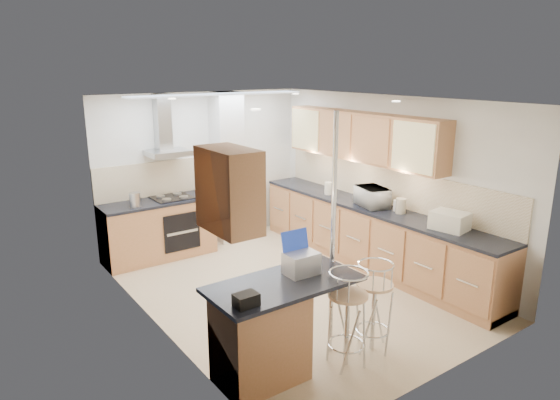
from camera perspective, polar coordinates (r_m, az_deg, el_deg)
ground at (r=6.80m, az=0.99°, el=-10.15°), size 4.80×4.80×0.00m
room_shell at (r=6.78m, az=1.37°, el=3.54°), size 3.64×4.84×2.51m
right_counter at (r=7.55m, az=10.23°, el=-4.00°), size 0.63×4.40×0.92m
back_counter at (r=7.93m, az=-13.70°, el=-3.25°), size 1.70×0.63×0.92m
peninsula at (r=4.95m, az=0.46°, el=-14.24°), size 1.47×0.72×0.94m
microwave at (r=7.34m, az=10.52°, el=0.35°), size 0.46×0.58×0.28m
laptop at (r=4.88m, az=2.44°, el=-7.24°), size 0.32×0.25×0.22m
bag at (r=4.29m, az=-3.90°, el=-11.31°), size 0.20×0.15×0.11m
bar_stool_near at (r=5.06m, az=7.68°, el=-13.29°), size 0.49×0.49×1.01m
bar_stool_end at (r=5.37m, az=10.66°, el=-11.87°), size 0.50×0.50×0.98m
jar_a at (r=7.95m, az=5.56°, el=1.33°), size 0.13×0.13×0.20m
jar_b at (r=8.07m, az=5.50°, el=1.33°), size 0.13×0.13×0.14m
jar_c at (r=7.09m, az=13.64°, el=-0.66°), size 0.14×0.14×0.21m
jar_d at (r=7.20m, az=13.19°, el=-0.62°), size 0.12×0.12×0.16m
bread_bin at (r=6.57m, az=18.83°, el=-2.26°), size 0.41×0.48×0.22m
kettle at (r=7.50m, az=-16.25°, el=0.01°), size 0.16×0.16×0.21m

